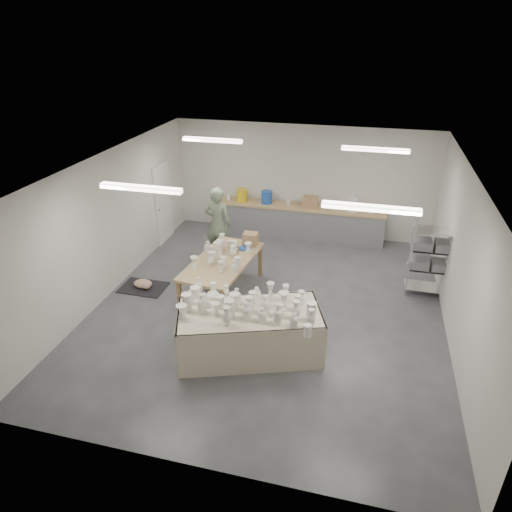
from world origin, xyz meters
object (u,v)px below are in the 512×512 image
(drying_table, at_px, (249,330))
(work_table, at_px, (225,257))
(red_stool, at_px, (222,244))
(potter, at_px, (218,224))

(drying_table, relative_size, work_table, 1.18)
(work_table, distance_m, red_stool, 1.94)
(drying_table, distance_m, work_table, 2.22)
(potter, xyz_separation_m, red_stool, (0.00, 0.27, -0.65))
(work_table, xyz_separation_m, red_stool, (-0.64, 1.74, -0.55))
(drying_table, height_order, work_table, drying_table)
(drying_table, height_order, potter, potter)
(drying_table, bearing_deg, work_table, 99.33)
(red_stool, bearing_deg, potter, -90.00)
(drying_table, relative_size, potter, 1.46)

